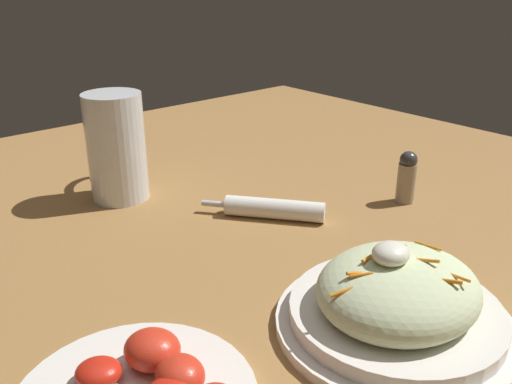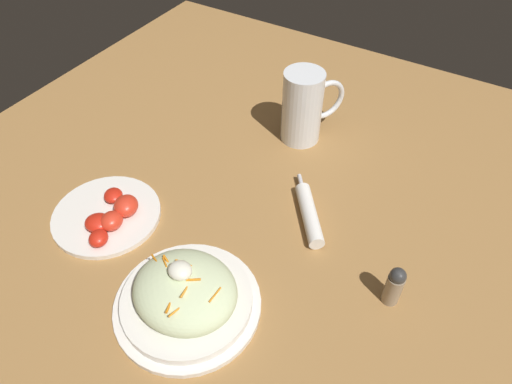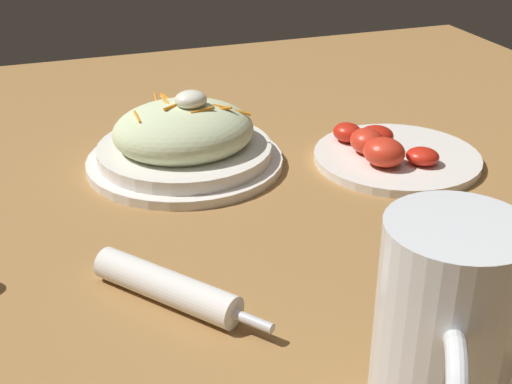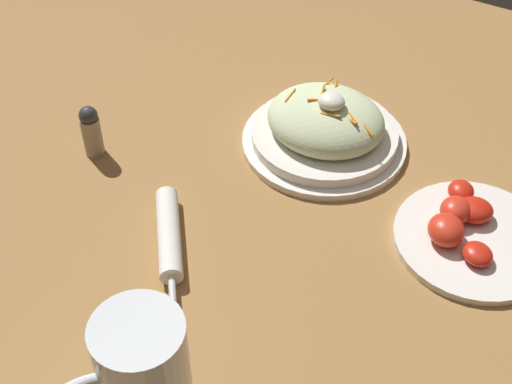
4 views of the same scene
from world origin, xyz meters
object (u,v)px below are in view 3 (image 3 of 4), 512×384
object	(u,v)px
beer_mug	(442,358)
napkin_roll	(168,287)
salad_plate	(184,141)
tomato_plate	(390,153)

from	to	relation	value
beer_mug	napkin_roll	bearing A→B (deg)	120.47
salad_plate	napkin_roll	distance (m)	0.28
napkin_roll	tomato_plate	xyz separation A→B (m)	(0.32, 0.19, -0.00)
beer_mug	tomato_plate	size ratio (longest dim) A/B	0.80
salad_plate	tomato_plate	bearing A→B (deg)	-17.01
tomato_plate	beer_mug	bearing A→B (deg)	-115.69
napkin_roll	beer_mug	bearing A→B (deg)	-59.53
napkin_roll	tomato_plate	bearing A→B (deg)	31.17
salad_plate	beer_mug	bearing A→B (deg)	-84.99
napkin_roll	tomato_plate	distance (m)	0.38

